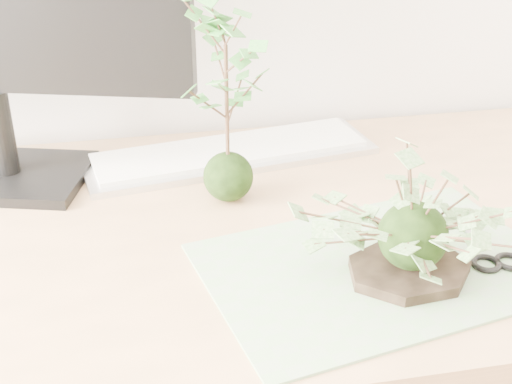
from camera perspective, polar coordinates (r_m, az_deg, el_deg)
desk at (r=1.10m, az=3.26°, el=-6.08°), size 1.60×0.70×0.74m
cutting_mat at (r=0.96m, az=9.77°, el=-5.95°), size 0.50×0.38×0.00m
stone_dish at (r=0.94m, az=12.12°, el=-6.12°), size 0.18×0.18×0.01m
ivy_kokedama at (r=0.89m, az=12.71°, el=-1.15°), size 0.32×0.32×0.18m
maple_kokedama at (r=1.02m, az=-2.43°, el=10.65°), size 0.18×0.18×0.32m
keyboard at (r=1.24m, az=-2.08°, el=3.13°), size 0.52×0.23×0.02m
scissors at (r=1.01m, az=18.34°, el=-4.72°), size 0.08×0.17×0.01m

